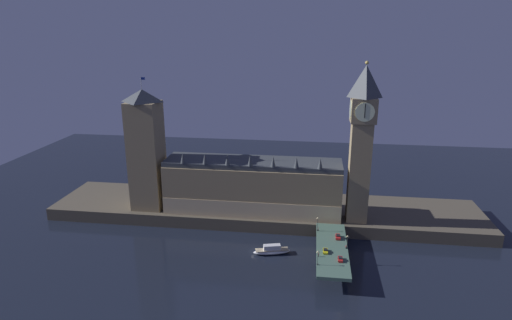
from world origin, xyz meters
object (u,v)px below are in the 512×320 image
(clock_tower, at_px, (361,140))
(car_northbound_trail, at_px, (325,251))
(car_southbound_trail, at_px, (338,237))
(pedestrian_near_rail, at_px, (318,255))
(pedestrian_far_rail, at_px, (318,229))
(boat_upstream, at_px, (272,251))
(car_southbound_lead, at_px, (340,259))
(victoria_tower, at_px, (146,150))
(pedestrian_mid_walk, at_px, (346,247))
(street_lamp_far, at_px, (318,222))
(street_lamp_mid, at_px, (347,240))
(street_lamp_near, at_px, (318,256))

(clock_tower, distance_m, car_northbound_trail, 54.27)
(car_southbound_trail, bearing_deg, clock_tower, 67.31)
(pedestrian_near_rail, xyz_separation_m, pedestrian_far_rail, (0.00, 23.07, 0.13))
(car_northbound_trail, bearing_deg, boat_upstream, 158.95)
(car_southbound_lead, bearing_deg, car_southbound_trail, 90.00)
(clock_tower, xyz_separation_m, victoria_tower, (-104.12, 2.81, -9.31))
(clock_tower, xyz_separation_m, pedestrian_mid_walk, (-6.60, -31.46, -37.82))
(car_northbound_trail, bearing_deg, street_lamp_far, 99.52)
(pedestrian_near_rail, bearing_deg, clock_tower, 65.67)
(car_southbound_trail, bearing_deg, pedestrian_far_rail, 144.51)
(pedestrian_near_rail, distance_m, street_lamp_far, 23.30)
(car_northbound_trail, bearing_deg, pedestrian_near_rail, -126.14)
(street_lamp_mid, bearing_deg, victoria_tower, 160.84)
(car_southbound_trail, distance_m, street_lamp_mid, 9.72)
(pedestrian_mid_walk, height_order, street_lamp_far, street_lamp_far)
(street_lamp_near, bearing_deg, clock_tower, 68.30)
(car_southbound_trail, height_order, pedestrian_near_rail, pedestrian_near_rail)
(street_lamp_far, bearing_deg, pedestrian_mid_walk, -52.01)
(pedestrian_near_rail, distance_m, pedestrian_mid_walk, 13.89)
(car_northbound_trail, xyz_separation_m, boat_upstream, (-22.63, 8.71, -6.29))
(car_northbound_trail, height_order, boat_upstream, car_northbound_trail)
(street_lamp_near, xyz_separation_m, street_lamp_far, (0.00, 29.44, 0.39))
(car_southbound_trail, bearing_deg, street_lamp_near, -110.74)
(car_southbound_lead, height_order, street_lamp_mid, street_lamp_mid)
(victoria_tower, distance_m, street_lamp_near, 101.98)
(victoria_tower, distance_m, car_northbound_trail, 101.18)
(victoria_tower, xyz_separation_m, pedestrian_far_rail, (86.23, -19.31, -28.37))
(car_southbound_lead, relative_size, pedestrian_near_rail, 2.40)
(street_lamp_far, bearing_deg, victoria_tower, 167.32)
(boat_upstream, bearing_deg, street_lamp_mid, -7.64)
(street_lamp_far, relative_size, boat_upstream, 0.39)
(street_lamp_near, bearing_deg, car_southbound_trail, 69.26)
(car_northbound_trail, bearing_deg, pedestrian_far_rail, 98.36)
(pedestrian_mid_walk, distance_m, boat_upstream, 32.07)
(street_lamp_mid, bearing_deg, pedestrian_near_rail, -144.47)
(car_southbound_trail, relative_size, street_lamp_near, 0.76)
(clock_tower, distance_m, pedestrian_near_rail, 57.58)
(clock_tower, height_order, pedestrian_mid_walk, clock_tower)
(car_northbound_trail, distance_m, street_lamp_near, 11.17)
(car_southbound_trail, relative_size, pedestrian_mid_walk, 2.85)
(car_northbound_trail, height_order, pedestrian_far_rail, pedestrian_far_rail)
(car_southbound_trail, xyz_separation_m, pedestrian_mid_walk, (2.82, -8.93, 0.09))
(pedestrian_near_rail, height_order, boat_upstream, pedestrian_near_rail)
(car_southbound_lead, bearing_deg, street_lamp_far, 109.51)
(pedestrian_near_rail, relative_size, boat_upstream, 0.10)
(car_southbound_trail, xyz_separation_m, pedestrian_near_rail, (-8.46, -17.03, 0.10))
(clock_tower, height_order, pedestrian_far_rail, clock_tower)
(car_northbound_trail, relative_size, pedestrian_mid_walk, 2.57)
(victoria_tower, bearing_deg, clock_tower, -1.55)
(boat_upstream, bearing_deg, clock_tower, 35.61)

